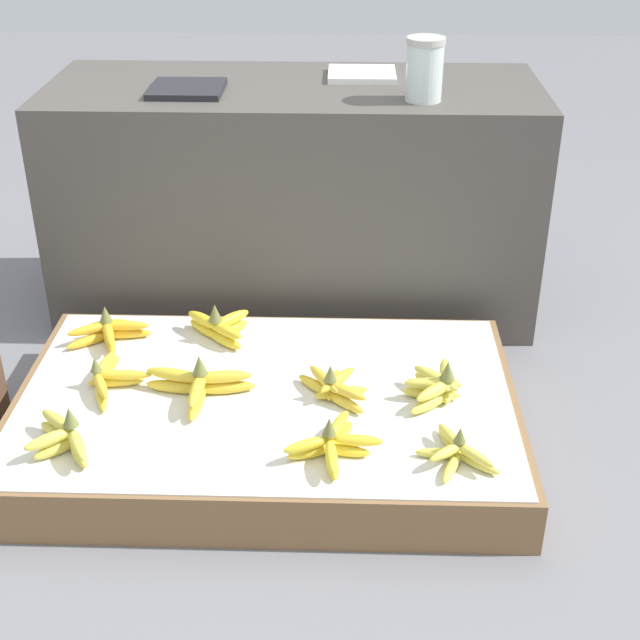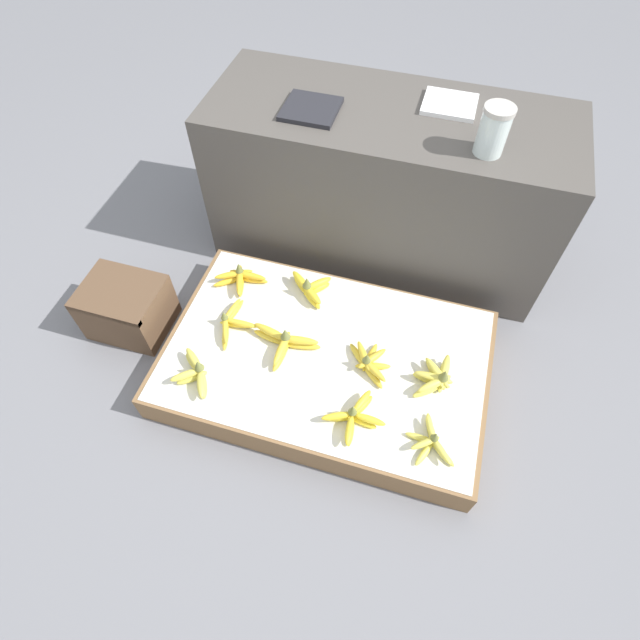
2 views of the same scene
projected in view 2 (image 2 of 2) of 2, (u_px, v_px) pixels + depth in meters
ground_plane at (326, 372)px, 2.07m from camera, size 10.00×10.00×0.00m
display_platform at (326, 363)px, 2.01m from camera, size 1.26×0.80×0.14m
back_vendor_table at (383, 186)px, 2.21m from camera, size 1.48×0.58×0.72m
wooden_crate at (127, 308)px, 2.11m from camera, size 0.33×0.26×0.24m
banana_bunch_front_left at (195, 373)px, 1.86m from camera, size 0.17×0.20×0.11m
banana_bunch_front_midright at (354, 417)px, 1.76m from camera, size 0.23×0.23×0.10m
banana_bunch_front_right at (431, 442)px, 1.72m from camera, size 0.19×0.21×0.09m
banana_bunch_middle_left at (232, 322)px, 2.01m from camera, size 0.17×0.26×0.09m
banana_bunch_middle_midleft at (284, 342)px, 1.94m from camera, size 0.28×0.18×0.11m
banana_bunch_middle_midright at (369, 362)px, 1.90m from camera, size 0.19×0.20×0.10m
banana_bunch_middle_right at (436, 378)px, 1.85m from camera, size 0.15×0.21×0.11m
banana_bunch_back_left at (240, 278)px, 2.14m from camera, size 0.23×0.17×0.10m
banana_bunch_back_midleft at (310, 288)px, 2.10m from camera, size 0.19×0.17×0.11m
glass_jar at (494, 130)px, 1.70m from camera, size 0.11×0.11×0.17m
foam_tray_white at (450, 104)px, 1.93m from camera, size 0.20×0.18×0.02m
foam_tray_dark at (311, 109)px, 1.91m from camera, size 0.21×0.21×0.02m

